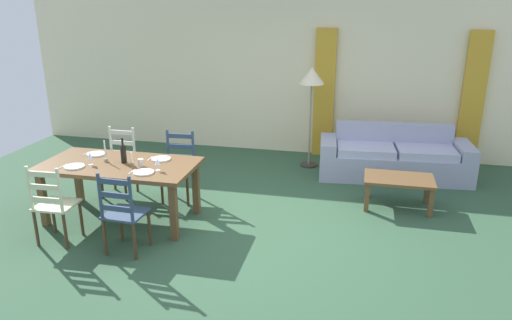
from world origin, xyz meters
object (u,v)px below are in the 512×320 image
at_px(dining_chair_near_right, 123,213).
at_px(dining_chair_far_right, 179,166).
at_px(couch, 393,158).
at_px(wine_bottle, 123,154).
at_px(coffee_cup_primary, 141,162).
at_px(coffee_table, 399,182).
at_px(standing_lamp, 312,82).
at_px(dining_chair_near_left, 54,204).
at_px(wine_glass_near_right, 157,162).
at_px(wine_glass_near_left, 90,156).
at_px(dining_table, 119,170).
at_px(dining_chair_far_left, 120,162).

bearing_deg(dining_chair_near_right, dining_chair_far_right, 88.81).
bearing_deg(couch, wine_bottle, -145.04).
relative_size(dining_chair_near_right, coffee_cup_primary, 10.67).
relative_size(dining_chair_far_right, coffee_table, 1.07).
bearing_deg(dining_chair_near_right, couch, 46.68).
distance_m(coffee_cup_primary, standing_lamp, 3.18).
xyz_separation_m(dining_chair_near_left, wine_glass_near_right, (1.02, 0.60, 0.38)).
relative_size(wine_bottle, couch, 0.14).
xyz_separation_m(dining_chair_near_right, coffee_cup_primary, (-0.12, 0.74, 0.32)).
relative_size(coffee_table, standing_lamp, 0.55).
relative_size(dining_chair_near_left, wine_glass_near_right, 5.96).
bearing_deg(dining_chair_near_right, coffee_cup_primary, 99.33).
distance_m(couch, standing_lamp, 1.76).
xyz_separation_m(wine_glass_near_right, couch, (2.82, 2.51, -0.57)).
xyz_separation_m(couch, standing_lamp, (-1.34, 0.18, 1.12)).
height_order(dining_chair_far_right, wine_glass_near_left, dining_chair_far_right).
height_order(wine_bottle, standing_lamp, standing_lamp).
bearing_deg(coffee_cup_primary, coffee_table, 21.00).
bearing_deg(standing_lamp, dining_table, -128.74).
height_order(wine_bottle, couch, wine_bottle).
bearing_deg(wine_bottle, couch, 34.96).
bearing_deg(standing_lamp, wine_glass_near_left, -131.20).
xyz_separation_m(wine_glass_near_right, coffee_table, (2.84, 1.29, -0.51)).
bearing_deg(dining_chair_far_right, dining_table, -120.89).
relative_size(wine_glass_near_left, standing_lamp, 0.10).
xyz_separation_m(wine_bottle, wine_glass_near_left, (-0.36, -0.17, -0.01)).
height_order(dining_table, wine_glass_near_right, wine_glass_near_right).
xyz_separation_m(wine_bottle, couch, (3.35, 2.34, -0.58)).
height_order(wine_glass_near_left, wine_glass_near_right, same).
distance_m(coffee_cup_primary, coffee_table, 3.35).
bearing_deg(wine_glass_near_left, coffee_cup_primary, 9.28).
bearing_deg(coffee_table, dining_chair_near_right, -147.06).
distance_m(wine_bottle, coffee_cup_primary, 0.27).
distance_m(dining_chair_near_right, dining_chair_far_left, 1.75).
relative_size(dining_chair_far_left, couch, 0.41).
bearing_deg(dining_chair_near_right, dining_chair_near_left, 177.75).
distance_m(dining_chair_far_left, coffee_cup_primary, 1.12).
relative_size(dining_chair_near_left, dining_chair_far_left, 1.00).
bearing_deg(dining_chair_near_left, coffee_table, 26.22).
height_order(dining_chair_near_right, coffee_table, dining_chair_near_right).
relative_size(dining_chair_far_left, wine_bottle, 3.04).
distance_m(dining_chair_far_right, wine_glass_near_right, 0.99).
relative_size(dining_chair_near_left, wine_bottle, 3.04).
bearing_deg(dining_chair_near_left, dining_chair_near_right, -2.25).
height_order(wine_glass_near_right, coffee_cup_primary, wine_glass_near_right).
bearing_deg(standing_lamp, dining_chair_near_left, -127.10).
bearing_deg(wine_glass_near_right, wine_glass_near_left, 179.77).
bearing_deg(dining_table, couch, 34.96).
bearing_deg(couch, wine_glass_near_right, -138.36).
bearing_deg(wine_bottle, coffee_table, 18.49).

